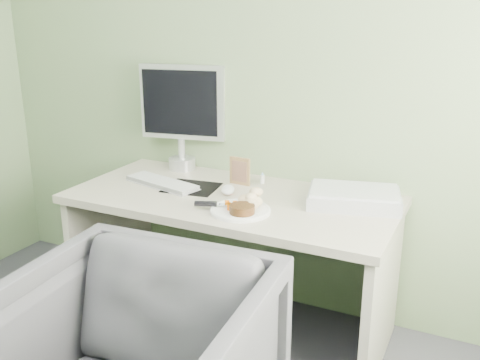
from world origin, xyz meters
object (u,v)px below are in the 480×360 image
at_px(desk, 232,230).
at_px(plate, 241,211).
at_px(scanner, 354,198).
at_px(monitor, 182,111).

height_order(desk, plate, plate).
bearing_deg(scanner, desk, 179.72).
bearing_deg(plate, monitor, 140.40).
bearing_deg(desk, monitor, 145.71).
bearing_deg(desk, plate, -53.08).
bearing_deg(plate, desk, 126.92).
xyz_separation_m(scanner, monitor, (-1.03, 0.18, 0.30)).
bearing_deg(scanner, plate, -157.93).
height_order(scanner, monitor, monitor).
relative_size(desk, scanner, 3.83).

